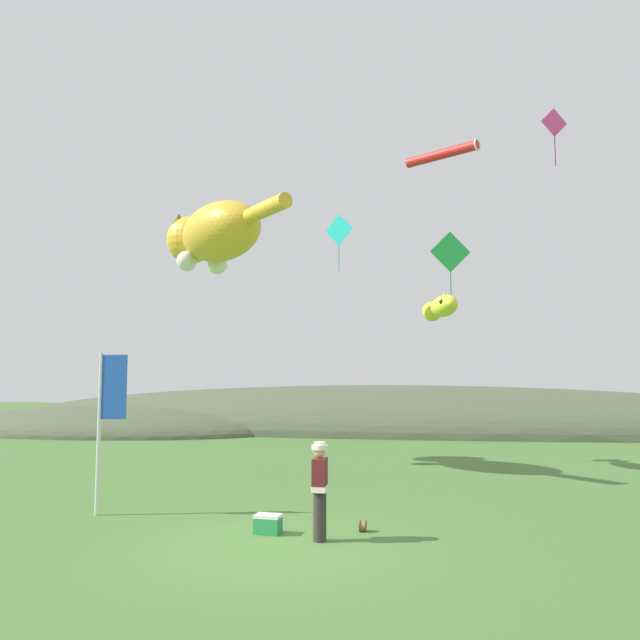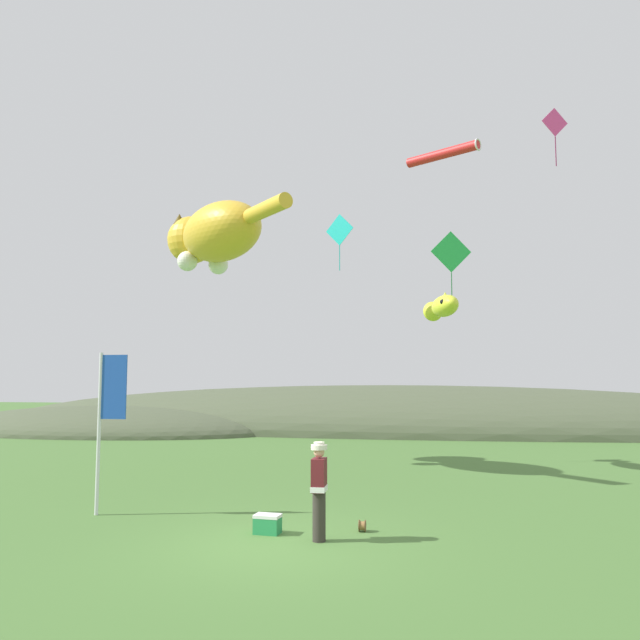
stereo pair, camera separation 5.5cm
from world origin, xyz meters
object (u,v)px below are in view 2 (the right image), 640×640
at_px(festival_attendant, 319,488).
at_px(kite_tube_streamer, 443,154).
at_px(kite_spool, 362,526).
at_px(festival_banner_pole, 107,408).
at_px(picnic_cooler, 267,524).
at_px(kite_fish_windsock, 442,307).
at_px(kite_diamond_green, 451,252).
at_px(kite_diamond_pink, 555,123).
at_px(kite_diamond_teal, 340,230).
at_px(kite_giant_cat, 214,236).

distance_m(festival_attendant, kite_tube_streamer, 15.14).
bearing_deg(kite_spool, festival_banner_pole, 176.07).
bearing_deg(picnic_cooler, kite_fish_windsock, 70.81).
xyz_separation_m(picnic_cooler, kite_tube_streamer, (3.54, 10.63, 10.88)).
bearing_deg(kite_diamond_green, kite_tube_streamer, -116.73).
distance_m(picnic_cooler, kite_fish_windsock, 11.61).
distance_m(picnic_cooler, festival_banner_pole, 4.52).
distance_m(kite_spool, kite_tube_streamer, 15.03).
relative_size(festival_banner_pole, kite_fish_windsock, 1.25).
bearing_deg(kite_diamond_pink, kite_diamond_green, 125.85).
bearing_deg(kite_fish_windsock, kite_diamond_pink, -40.63).
height_order(kite_diamond_teal, kite_diamond_green, kite_diamond_teal).
bearing_deg(picnic_cooler, kite_tube_streamer, 71.58).
bearing_deg(festival_attendant, kite_diamond_teal, 96.80).
distance_m(kite_giant_cat, kite_fish_windsock, 8.16).
bearing_deg(kite_giant_cat, kite_tube_streamer, 18.90).
bearing_deg(kite_tube_streamer, kite_diamond_green, 63.27).
bearing_deg(kite_giant_cat, kite_fish_windsock, 13.48).
relative_size(kite_giant_cat, kite_tube_streamer, 2.14).
distance_m(kite_spool, picnic_cooler, 1.82).
distance_m(festival_banner_pole, kite_diamond_teal, 11.35).
xyz_separation_m(kite_fish_windsock, kite_diamond_green, (0.35, 1.26, 2.14)).
distance_m(picnic_cooler, kite_tube_streamer, 15.62).
bearing_deg(kite_giant_cat, picnic_cooler, -62.43).
height_order(festival_banner_pole, kite_diamond_teal, kite_diamond_teal).
bearing_deg(kite_tube_streamer, festival_attendant, -102.66).
xyz_separation_m(kite_fish_windsock, kite_tube_streamer, (0.13, 0.82, 5.68)).
xyz_separation_m(kite_spool, picnic_cooler, (-1.75, -0.49, 0.07)).
height_order(festival_banner_pole, kite_giant_cat, kite_giant_cat).
bearing_deg(kite_tube_streamer, kite_spool, -100.00).
height_order(kite_tube_streamer, kite_diamond_green, kite_tube_streamer).
xyz_separation_m(festival_attendant, kite_diamond_green, (2.69, 11.43, 6.57)).
xyz_separation_m(festival_attendant, picnic_cooler, (-1.07, 0.37, -0.77)).
distance_m(kite_spool, kite_diamond_green, 13.07).
height_order(festival_banner_pole, kite_fish_windsock, kite_fish_windsock).
distance_m(festival_banner_pole, kite_diamond_pink, 14.72).
bearing_deg(festival_banner_pole, kite_diamond_green, 53.02).
bearing_deg(kite_diamond_teal, festival_attendant, -83.20).
xyz_separation_m(picnic_cooler, kite_diamond_green, (3.76, 11.07, 7.34)).
xyz_separation_m(festival_attendant, kite_giant_cat, (-5.24, 8.35, 6.83)).
bearing_deg(kite_spool, festival_attendant, -128.42).
xyz_separation_m(kite_fish_windsock, kite_diamond_pink, (3.33, -2.85, 5.05)).
bearing_deg(kite_diamond_pink, kite_diamond_teal, 157.47).
xyz_separation_m(festival_banner_pole, kite_diamond_pink, (10.64, 6.07, 8.15)).
xyz_separation_m(picnic_cooler, kite_diamond_teal, (-0.14, 9.81, 8.03)).
distance_m(festival_attendant, kite_spool, 1.38).
relative_size(kite_giant_cat, kite_diamond_pink, 3.25).
bearing_deg(kite_spool, kite_fish_windsock, 79.89).
bearing_deg(kite_spool, kite_giant_cat, 128.32).
relative_size(kite_fish_windsock, kite_diamond_pink, 1.58).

